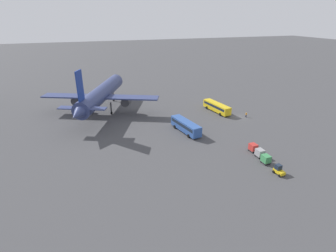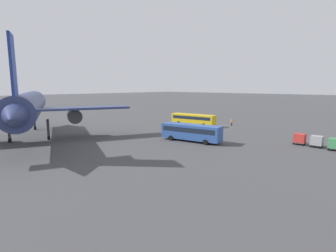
{
  "view_description": "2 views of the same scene",
  "coord_description": "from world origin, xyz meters",
  "px_view_note": "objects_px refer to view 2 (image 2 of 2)",
  "views": [
    {
      "loc": [
        -70.11,
        48.74,
        31.58
      ],
      "look_at": [
        -8.1,
        27.52,
        3.76
      ],
      "focal_mm": 28.0,
      "sensor_mm": 36.0,
      "label": 1
    },
    {
      "loc": [
        -36.76,
        61.25,
        10.82
      ],
      "look_at": [
        0.16,
        21.77,
        2.52
      ],
      "focal_mm": 28.0,
      "sensor_mm": 36.0,
      "label": 2
    }
  ],
  "objects_px": {
    "shuttle_bus_near": "(193,119)",
    "cargo_cart_red": "(300,138)",
    "shuttle_bus_far": "(191,131)",
    "worker_person": "(232,123)",
    "airplane": "(28,107)",
    "cargo_cart_grey": "(317,141)",
    "cargo_cart_green": "(335,144)"
  },
  "relations": [
    {
      "from": "airplane",
      "to": "cargo_cart_grey",
      "type": "xyz_separation_m",
      "value": [
        -44.14,
        -32.29,
        -5.55
      ]
    },
    {
      "from": "cargo_cart_grey",
      "to": "shuttle_bus_far",
      "type": "bearing_deg",
      "value": 29.74
    },
    {
      "from": "shuttle_bus_far",
      "to": "cargo_cart_green",
      "type": "height_order",
      "value": "shuttle_bus_far"
    },
    {
      "from": "shuttle_bus_far",
      "to": "cargo_cart_red",
      "type": "height_order",
      "value": "shuttle_bus_far"
    },
    {
      "from": "worker_person",
      "to": "cargo_cart_red",
      "type": "bearing_deg",
      "value": 149.58
    },
    {
      "from": "cargo_cart_red",
      "to": "shuttle_bus_far",
      "type": "bearing_deg",
      "value": 34.3
    },
    {
      "from": "airplane",
      "to": "shuttle_bus_near",
      "type": "relative_size",
      "value": 3.45
    },
    {
      "from": "shuttle_bus_near",
      "to": "worker_person",
      "type": "xyz_separation_m",
      "value": [
        -8.09,
        -6.7,
        -0.99
      ]
    },
    {
      "from": "shuttle_bus_far",
      "to": "cargo_cart_green",
      "type": "relative_size",
      "value": 6.05
    },
    {
      "from": "shuttle_bus_far",
      "to": "shuttle_bus_near",
      "type": "bearing_deg",
      "value": -63.99
    },
    {
      "from": "cargo_cart_grey",
      "to": "cargo_cart_red",
      "type": "bearing_deg",
      "value": -3.58
    },
    {
      "from": "cargo_cart_grey",
      "to": "cargo_cart_red",
      "type": "distance_m",
      "value": 2.91
    },
    {
      "from": "airplane",
      "to": "worker_person",
      "type": "xyz_separation_m",
      "value": [
        -20.12,
        -44.88,
        -5.88
      ]
    },
    {
      "from": "airplane",
      "to": "worker_person",
      "type": "height_order",
      "value": "airplane"
    },
    {
      "from": "cargo_cart_grey",
      "to": "shuttle_bus_near",
      "type": "bearing_deg",
      "value": -10.38
    },
    {
      "from": "airplane",
      "to": "shuttle_bus_far",
      "type": "relative_size",
      "value": 3.57
    },
    {
      "from": "shuttle_bus_near",
      "to": "worker_person",
      "type": "height_order",
      "value": "shuttle_bus_near"
    },
    {
      "from": "worker_person",
      "to": "airplane",
      "type": "bearing_deg",
      "value": 65.85
    },
    {
      "from": "shuttle_bus_near",
      "to": "cargo_cart_grey",
      "type": "xyz_separation_m",
      "value": [
        -32.11,
        5.88,
        -0.66
      ]
    },
    {
      "from": "shuttle_bus_near",
      "to": "cargo_cart_red",
      "type": "height_order",
      "value": "shuttle_bus_near"
    },
    {
      "from": "worker_person",
      "to": "cargo_cart_red",
      "type": "height_order",
      "value": "cargo_cart_red"
    },
    {
      "from": "shuttle_bus_far",
      "to": "airplane",
      "type": "bearing_deg",
      "value": 30.18
    },
    {
      "from": "worker_person",
      "to": "cargo_cart_red",
      "type": "xyz_separation_m",
      "value": [
        -21.12,
        12.4,
        0.32
      ]
    },
    {
      "from": "shuttle_bus_near",
      "to": "worker_person",
      "type": "distance_m",
      "value": 10.55
    },
    {
      "from": "shuttle_bus_far",
      "to": "worker_person",
      "type": "xyz_separation_m",
      "value": [
        4.51,
        -23.73,
        -1.12
      ]
    },
    {
      "from": "cargo_cart_green",
      "to": "cargo_cart_red",
      "type": "distance_m",
      "value": 5.85
    },
    {
      "from": "shuttle_bus_far",
      "to": "cargo_cart_red",
      "type": "relative_size",
      "value": 6.05
    },
    {
      "from": "airplane",
      "to": "shuttle_bus_far",
      "type": "distance_m",
      "value": 32.8
    },
    {
      "from": "shuttle_bus_near",
      "to": "cargo_cart_red",
      "type": "bearing_deg",
      "value": 160.56
    },
    {
      "from": "airplane",
      "to": "cargo_cart_green",
      "type": "height_order",
      "value": "airplane"
    },
    {
      "from": "airplane",
      "to": "cargo_cart_green",
      "type": "xyz_separation_m",
      "value": [
        -47.04,
        -31.77,
        -5.55
      ]
    },
    {
      "from": "shuttle_bus_near",
      "to": "cargo_cart_red",
      "type": "distance_m",
      "value": 29.77
    }
  ]
}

